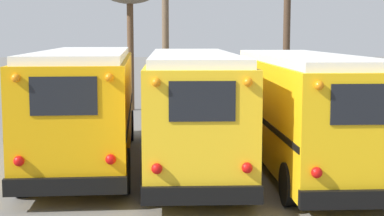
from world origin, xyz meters
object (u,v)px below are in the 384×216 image
at_px(school_bus_0, 86,102).
at_px(school_bus_1, 192,105).
at_px(utility_pole, 165,17).
at_px(school_bus_2, 303,107).

xyz_separation_m(school_bus_0, school_bus_1, (3.01, -0.53, -0.04)).
height_order(school_bus_0, utility_pole, utility_pole).
height_order(school_bus_0, school_bus_2, school_bus_0).
xyz_separation_m(school_bus_0, utility_pole, (2.14, 9.98, 2.71)).
height_order(school_bus_1, utility_pole, utility_pole).
distance_m(school_bus_1, utility_pole, 10.90).
relative_size(school_bus_2, utility_pole, 1.13).
relative_size(school_bus_0, school_bus_2, 0.99).
distance_m(school_bus_1, school_bus_2, 3.04).
bearing_deg(school_bus_0, utility_pole, 77.89).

